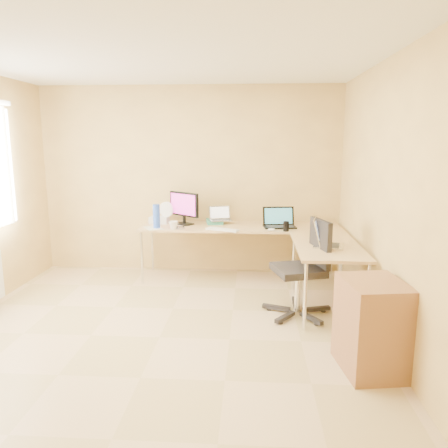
# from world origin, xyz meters

# --- Properties ---
(floor) EXTENTS (4.50, 4.50, 0.00)m
(floor) POSITION_xyz_m (0.00, 0.00, 0.00)
(floor) COLOR #D0B083
(floor) RESTS_ON ground
(ceiling) EXTENTS (4.50, 4.50, 0.00)m
(ceiling) POSITION_xyz_m (0.00, 0.00, 2.60)
(ceiling) COLOR white
(ceiling) RESTS_ON ground
(wall_back) EXTENTS (4.50, 0.00, 4.50)m
(wall_back) POSITION_xyz_m (0.00, 2.25, 1.30)
(wall_back) COLOR #DDBA6A
(wall_back) RESTS_ON ground
(wall_front) EXTENTS (4.50, 0.00, 4.50)m
(wall_front) POSITION_xyz_m (0.00, -2.25, 1.30)
(wall_front) COLOR #DDBA6A
(wall_front) RESTS_ON ground
(wall_right) EXTENTS (0.00, 4.50, 4.50)m
(wall_right) POSITION_xyz_m (2.10, 0.00, 1.30)
(wall_right) COLOR #DDBA6A
(wall_right) RESTS_ON ground
(desk_main) EXTENTS (2.65, 0.70, 0.73)m
(desk_main) POSITION_xyz_m (0.72, 1.85, 0.36)
(desk_main) COLOR tan
(desk_main) RESTS_ON ground
(desk_return) EXTENTS (0.70, 1.30, 0.73)m
(desk_return) POSITION_xyz_m (1.70, 0.85, 0.36)
(desk_return) COLOR tan
(desk_return) RESTS_ON ground
(monitor) EXTENTS (0.51, 0.45, 0.44)m
(monitor) POSITION_xyz_m (-0.04, 1.91, 0.95)
(monitor) COLOR black
(monitor) RESTS_ON desk_main
(book_stack) EXTENTS (0.26, 0.32, 0.05)m
(book_stack) POSITION_xyz_m (0.36, 2.03, 0.75)
(book_stack) COLOR teal
(book_stack) RESTS_ON desk_main
(laptop_center) EXTENTS (0.34, 0.30, 0.19)m
(laptop_center) POSITION_xyz_m (0.45, 1.98, 0.87)
(laptop_center) COLOR #A8ADC5
(laptop_center) RESTS_ON desk_main
(laptop_black) EXTENTS (0.45, 0.35, 0.26)m
(laptop_black) POSITION_xyz_m (1.24, 1.79, 0.86)
(laptop_black) COLOR black
(laptop_black) RESTS_ON desk_main
(keyboard) EXTENTS (0.44, 0.27, 0.02)m
(keyboard) POSITION_xyz_m (0.50, 1.55, 0.74)
(keyboard) COLOR silver
(keyboard) RESTS_ON desk_main
(mouse) EXTENTS (0.11, 0.08, 0.03)m
(mouse) POSITION_xyz_m (1.12, 1.55, 0.75)
(mouse) COLOR white
(mouse) RESTS_ON desk_main
(mug) EXTENTS (0.14, 0.14, 0.11)m
(mug) POSITION_xyz_m (-0.13, 1.57, 0.78)
(mug) COLOR white
(mug) RESTS_ON desk_main
(cd_stack) EXTENTS (0.14, 0.14, 0.03)m
(cd_stack) POSITION_xyz_m (-0.05, 1.61, 0.74)
(cd_stack) COLOR #B2B1D0
(cd_stack) RESTS_ON desk_main
(water_bottle) EXTENTS (0.10, 0.10, 0.31)m
(water_bottle) POSITION_xyz_m (-0.36, 1.63, 0.89)
(water_bottle) COLOR blue
(water_bottle) RESTS_ON desk_main
(papers) EXTENTS (0.31, 0.34, 0.01)m
(papers) POSITION_xyz_m (-0.40, 1.63, 0.73)
(papers) COLOR beige
(papers) RESTS_ON desk_main
(white_box) EXTENTS (0.26, 0.20, 0.09)m
(white_box) POSITION_xyz_m (-0.40, 1.98, 0.78)
(white_box) COLOR silver
(white_box) RESTS_ON desk_main
(desk_fan) EXTENTS (0.27, 0.27, 0.27)m
(desk_fan) POSITION_xyz_m (-0.30, 2.03, 0.86)
(desk_fan) COLOR white
(desk_fan) RESTS_ON desk_main
(black_cup) EXTENTS (0.10, 0.10, 0.12)m
(black_cup) POSITION_xyz_m (1.30, 1.55, 0.79)
(black_cup) COLOR black
(black_cup) RESTS_ON desk_main
(laptop_return) EXTENTS (0.43, 0.37, 0.25)m
(laptop_return) POSITION_xyz_m (1.70, 0.78, 0.85)
(laptop_return) COLOR silver
(laptop_return) RESTS_ON desk_return
(office_chair) EXTENTS (0.78, 0.78, 1.04)m
(office_chair) POSITION_xyz_m (1.37, 0.64, 0.50)
(office_chair) COLOR black
(office_chair) RESTS_ON ground
(cabinet) EXTENTS (0.54, 0.63, 0.79)m
(cabinet) POSITION_xyz_m (1.85, -0.46, 0.36)
(cabinet) COLOR olive
(cabinet) RESTS_ON ground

